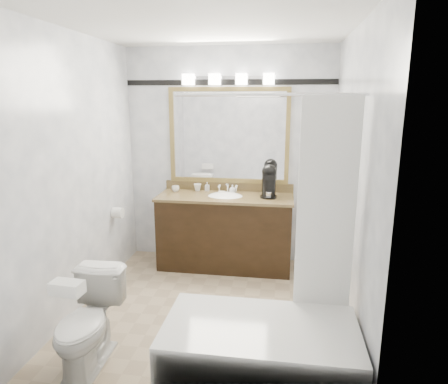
% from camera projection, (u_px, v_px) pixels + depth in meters
% --- Properties ---
extents(room, '(2.42, 2.62, 2.52)m').
position_uv_depth(room, '(208.00, 179.00, 3.44)').
color(room, tan).
rests_on(room, ground).
extents(vanity, '(1.53, 0.58, 0.97)m').
position_uv_depth(vanity, '(225.00, 230.00, 4.60)').
color(vanity, black).
rests_on(vanity, ground).
extents(mirror, '(1.40, 0.04, 1.10)m').
position_uv_depth(mirror, '(229.00, 136.00, 4.62)').
color(mirror, olive).
rests_on(mirror, room).
extents(vanity_light_bar, '(1.02, 0.14, 0.12)m').
position_uv_depth(vanity_light_bar, '(228.00, 79.00, 4.42)').
color(vanity_light_bar, silver).
rests_on(vanity_light_bar, room).
extents(accent_stripe, '(2.40, 0.01, 0.06)m').
position_uv_depth(accent_stripe, '(229.00, 82.00, 4.49)').
color(accent_stripe, black).
rests_on(accent_stripe, room).
extents(bathtub, '(1.30, 0.75, 1.96)m').
position_uv_depth(bathtub, '(264.00, 346.00, 2.72)').
color(bathtub, white).
rests_on(bathtub, ground).
extents(tp_roll, '(0.11, 0.12, 0.12)m').
position_uv_depth(tp_roll, '(118.00, 213.00, 4.37)').
color(tp_roll, white).
rests_on(tp_roll, room).
extents(toilet, '(0.40, 0.68, 0.68)m').
position_uv_depth(toilet, '(88.00, 323.00, 2.89)').
color(toilet, white).
rests_on(toilet, ground).
extents(tissue_box, '(0.22, 0.13, 0.09)m').
position_uv_depth(tissue_box, '(67.00, 288.00, 2.59)').
color(tissue_box, white).
rests_on(tissue_box, toilet).
extents(coffee_maker, '(0.19, 0.24, 0.36)m').
position_uv_depth(coffee_maker, '(269.00, 180.00, 4.44)').
color(coffee_maker, black).
rests_on(coffee_maker, vanity).
extents(cup_left, '(0.09, 0.09, 0.07)m').
position_uv_depth(cup_left, '(176.00, 189.00, 4.71)').
color(cup_left, white).
rests_on(cup_left, vanity).
extents(cup_right, '(0.10, 0.10, 0.08)m').
position_uv_depth(cup_right, '(198.00, 187.00, 4.75)').
color(cup_right, white).
rests_on(cup_right, vanity).
extents(soap_bottle_a, '(0.05, 0.05, 0.10)m').
position_uv_depth(soap_bottle_a, '(207.00, 186.00, 4.75)').
color(soap_bottle_a, white).
rests_on(soap_bottle_a, vanity).
extents(soap_bottle_b, '(0.08, 0.08, 0.10)m').
position_uv_depth(soap_bottle_b, '(232.00, 189.00, 4.64)').
color(soap_bottle_b, white).
rests_on(soap_bottle_b, vanity).
extents(soap_bar, '(0.08, 0.05, 0.02)m').
position_uv_depth(soap_bar, '(222.00, 192.00, 4.63)').
color(soap_bar, beige).
rests_on(soap_bar, vanity).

